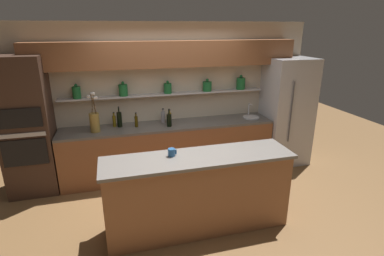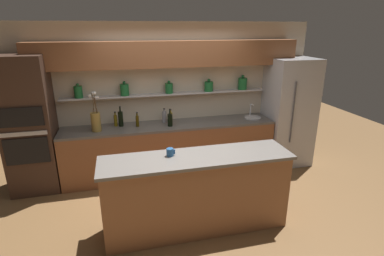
% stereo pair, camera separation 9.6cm
% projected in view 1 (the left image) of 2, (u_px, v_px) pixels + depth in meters
% --- Properties ---
extents(ground_plane, '(12.00, 12.00, 0.00)m').
position_uv_depth(ground_plane, '(191.00, 211.00, 4.31)').
color(ground_plane, brown).
extents(back_wall_unit, '(5.20, 0.44, 2.60)m').
position_uv_depth(back_wall_unit, '(168.00, 85.00, 5.21)').
color(back_wall_unit, beige).
rests_on(back_wall_unit, ground_plane).
extents(back_counter_unit, '(3.64, 0.62, 0.92)m').
position_uv_depth(back_counter_unit, '(170.00, 149.00, 5.29)').
color(back_counter_unit, brown).
rests_on(back_counter_unit, ground_plane).
extents(island_counter, '(2.36, 0.61, 1.02)m').
position_uv_depth(island_counter, '(198.00, 193.00, 3.80)').
color(island_counter, '#99603D').
rests_on(island_counter, ground_plane).
extents(refrigerator, '(0.81, 0.73, 1.99)m').
position_uv_depth(refrigerator, '(286.00, 112.00, 5.64)').
color(refrigerator, '#B7B7BC').
rests_on(refrigerator, ground_plane).
extents(oven_tower, '(0.72, 0.64, 2.14)m').
position_uv_depth(oven_tower, '(27.00, 127.00, 4.54)').
color(oven_tower, '#3D281E').
rests_on(oven_tower, ground_plane).
extents(flower_vase, '(0.16, 0.17, 0.66)m').
position_uv_depth(flower_vase, '(94.00, 121.00, 4.73)').
color(flower_vase, olive).
rests_on(flower_vase, back_counter_unit).
extents(sink_fixture, '(0.30, 0.30, 0.25)m').
position_uv_depth(sink_fixture, '(251.00, 116.00, 5.52)').
color(sink_fixture, '#B7B7BC').
rests_on(sink_fixture, back_counter_unit).
extents(bottle_sauce_0, '(0.05, 0.05, 0.17)m').
position_uv_depth(bottle_sauce_0, '(170.00, 120.00, 5.12)').
color(bottle_sauce_0, maroon).
rests_on(bottle_sauce_0, back_counter_unit).
extents(bottle_wine_1, '(0.08, 0.08, 0.34)m').
position_uv_depth(bottle_wine_1, '(119.00, 119.00, 4.99)').
color(bottle_wine_1, black).
rests_on(bottle_wine_1, back_counter_unit).
extents(bottle_oil_2, '(0.06, 0.06, 0.25)m').
position_uv_depth(bottle_oil_2, '(114.00, 121.00, 5.00)').
color(bottle_oil_2, brown).
rests_on(bottle_oil_2, back_counter_unit).
extents(bottle_wine_3, '(0.08, 0.08, 0.30)m').
position_uv_depth(bottle_wine_3, '(169.00, 120.00, 5.01)').
color(bottle_wine_3, black).
rests_on(bottle_wine_3, back_counter_unit).
extents(bottle_oil_4, '(0.06, 0.06, 0.25)m').
position_uv_depth(bottle_oil_4, '(170.00, 118.00, 5.18)').
color(bottle_oil_4, olive).
rests_on(bottle_oil_4, back_counter_unit).
extents(bottle_spirit_5, '(0.07, 0.07, 0.25)m').
position_uv_depth(bottle_spirit_5, '(163.00, 117.00, 5.22)').
color(bottle_spirit_5, gray).
rests_on(bottle_spirit_5, back_counter_unit).
extents(bottle_oil_6, '(0.05, 0.05, 0.25)m').
position_uv_depth(bottle_oil_6, '(136.00, 121.00, 4.99)').
color(bottle_oil_6, '#47380A').
rests_on(bottle_oil_6, back_counter_unit).
extents(coffee_mug, '(0.11, 0.09, 0.10)m').
position_uv_depth(coffee_mug, '(172.00, 152.00, 3.63)').
color(coffee_mug, '#235184').
rests_on(coffee_mug, island_counter).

